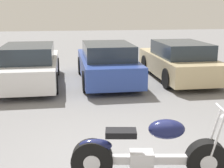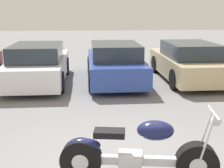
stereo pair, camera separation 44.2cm
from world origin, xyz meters
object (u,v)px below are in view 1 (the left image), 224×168
(motorcycle, at_px, (148,153))
(parked_car_blue, at_px, (107,63))
(parked_car_champagne, at_px, (178,61))
(parked_car_white, at_px, (30,66))

(motorcycle, xyz_separation_m, parked_car_blue, (0.27, 6.28, 0.22))
(parked_car_champagne, bearing_deg, parked_car_blue, -179.88)
(parked_car_white, bearing_deg, motorcycle, -69.97)
(motorcycle, relative_size, parked_car_champagne, 0.53)
(parked_car_white, bearing_deg, parked_car_champagne, 0.94)
(parked_car_blue, height_order, parked_car_champagne, same)
(motorcycle, bearing_deg, parked_car_white, 110.03)
(parked_car_blue, relative_size, parked_car_champagne, 1.00)
(parked_car_white, xyz_separation_m, parked_car_champagne, (5.05, 0.08, 0.00))
(motorcycle, relative_size, parked_car_blue, 0.53)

